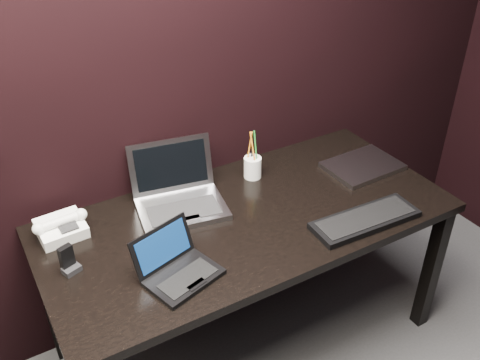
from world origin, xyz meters
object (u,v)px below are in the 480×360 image
desk (248,230)px  mobile_phone (68,262)px  silver_laptop (179,197)px  desk_phone (61,228)px  ext_keyboard (365,220)px  closed_laptop (362,166)px  netbook (178,268)px  pen_cup (253,166)px

desk → mobile_phone: 0.74m
silver_laptop → desk_phone: (-0.48, 0.05, -0.01)m
desk → mobile_phone: bearing=177.0°
ext_keyboard → mobile_phone: mobile_phone is taller
closed_laptop → desk_phone: 1.37m
netbook → pen_cup: pen_cup is taller
silver_laptop → netbook: bearing=-115.4°
ext_keyboard → mobile_phone: bearing=164.0°
netbook → ext_keyboard: netbook is taller
desk_phone → closed_laptop: bearing=-8.7°
desk → ext_keyboard: (0.39, -0.28, 0.09)m
silver_laptop → closed_laptop: (0.87, -0.16, -0.04)m
mobile_phone → desk_phone: bearing=82.2°
desk → closed_laptop: (0.66, 0.05, 0.09)m
silver_laptop → ext_keyboard: silver_laptop is taller
silver_laptop → closed_laptop: 0.89m
silver_laptop → mobile_phone: size_ratio=3.83×
mobile_phone → silver_laptop: bearing=17.9°
silver_laptop → pen_cup: silver_laptop is taller
netbook → desk: bearing=24.4°
pen_cup → silver_laptop: bearing=-174.1°
closed_laptop → mobile_phone: (-1.38, -0.01, 0.03)m
desk_phone → netbook: bearing=-55.5°
closed_laptop → ext_keyboard: bearing=-129.6°
desk → silver_laptop: bearing=136.9°
netbook → silver_laptop: bearing=64.6°
desk_phone → pen_cup: pen_cup is taller
desk → silver_laptop: silver_laptop is taller
desk → closed_laptop: 0.66m
ext_keyboard → closed_laptop: (0.27, 0.33, -0.00)m
netbook → closed_laptop: (1.06, 0.23, -0.02)m
desk → ext_keyboard: ext_keyboard is taller
closed_laptop → mobile_phone: size_ratio=3.23×
ext_keyboard → pen_cup: (-0.22, 0.52, 0.04)m
closed_laptop → desk_phone: bearing=171.3°
closed_laptop → mobile_phone: mobile_phone is taller
netbook → mobile_phone: size_ratio=2.86×
desk → pen_cup: size_ratio=7.23×
desk → netbook: (-0.40, -0.18, 0.11)m
closed_laptop → desk_phone: (-1.36, 0.21, 0.03)m
closed_laptop → desk: bearing=-175.9°
closed_laptop → desk_phone: size_ratio=1.59×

